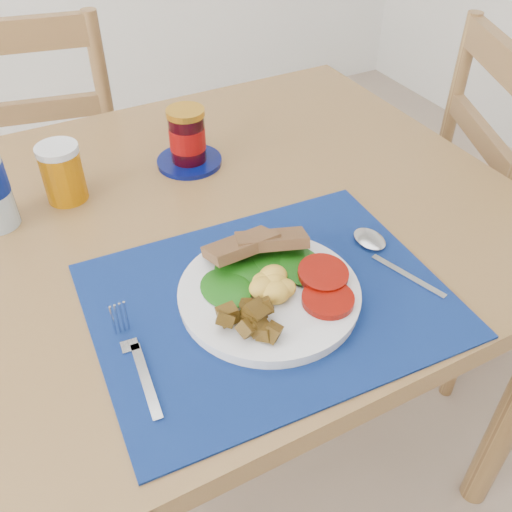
{
  "coord_description": "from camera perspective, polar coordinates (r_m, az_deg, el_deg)",
  "views": [
    {
      "loc": [
        -0.14,
        -0.55,
        1.33
      ],
      "look_at": [
        0.15,
        0.0,
        0.8
      ],
      "focal_mm": 40.0,
      "sensor_mm": 36.0,
      "label": 1
    }
  ],
  "objects": [
    {
      "name": "table",
      "position": [
        1.01,
        -12.83,
        -1.99
      ],
      "size": [
        1.4,
        0.9,
        0.75
      ],
      "color": "brown",
      "rests_on": "ground"
    },
    {
      "name": "chair_end",
      "position": [
        1.52,
        24.15,
        6.46
      ],
      "size": [
        0.53,
        0.54,
        1.12
      ],
      "rotation": [
        0.0,
        0.0,
        1.17
      ],
      "color": "brown",
      "rests_on": "ground"
    },
    {
      "name": "breakfast_plate",
      "position": [
        0.8,
        1.14,
        -3.65
      ],
      "size": [
        0.26,
        0.26,
        0.06
      ],
      "rotation": [
        0.0,
        0.0,
        -0.1
      ],
      "color": "silver",
      "rests_on": "placemat"
    },
    {
      "name": "jam_on_saucer",
      "position": [
        1.1,
        -6.85,
        11.41
      ],
      "size": [
        0.13,
        0.13,
        0.11
      ],
      "color": "#040C4B",
      "rests_on": "table"
    },
    {
      "name": "placemat",
      "position": [
        0.82,
        1.31,
        -4.37
      ],
      "size": [
        0.52,
        0.41,
        0.0
      ],
      "primitive_type": "cube",
      "rotation": [
        0.0,
        0.0,
        -0.05
      ],
      "color": "black",
      "rests_on": "table"
    },
    {
      "name": "fork",
      "position": [
        0.76,
        -11.95,
        -9.96
      ],
      "size": [
        0.03,
        0.18,
        0.0
      ],
      "rotation": [
        0.0,
        0.0,
        -0.1
      ],
      "color": "#B2B5BA",
      "rests_on": "placemat"
    },
    {
      "name": "juice_glass",
      "position": [
        1.05,
        -18.75,
        7.73
      ],
      "size": [
        0.07,
        0.07,
        0.1
      ],
      "primitive_type": "cylinder",
      "color": "#B16504",
      "rests_on": "table"
    },
    {
      "name": "chair_far",
      "position": [
        1.65,
        -20.62,
        10.55
      ],
      "size": [
        0.5,
        0.48,
        1.14
      ],
      "rotation": [
        0.0,
        0.0,
        2.93
      ],
      "color": "brown",
      "rests_on": "ground"
    },
    {
      "name": "spoon",
      "position": [
        0.92,
        12.33,
        0.54
      ],
      "size": [
        0.05,
        0.19,
        0.01
      ],
      "rotation": [
        0.0,
        0.0,
        0.29
      ],
      "color": "#B2B5BA",
      "rests_on": "placemat"
    }
  ]
}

